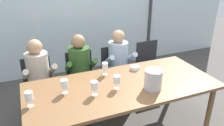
% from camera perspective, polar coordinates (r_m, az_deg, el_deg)
% --- Properties ---
extents(ground, '(14.00, 14.00, 0.00)m').
position_cam_1_polar(ground, '(4.00, -3.58, -8.52)').
color(ground, '#4C4742').
extents(window_glass_panel, '(7.60, 0.03, 2.60)m').
position_cam_1_polar(window_glass_panel, '(4.64, -9.11, 13.20)').
color(window_glass_panel, silver).
rests_on(window_glass_panel, ground).
extents(window_mullion_right, '(0.06, 0.06, 2.60)m').
position_cam_1_polar(window_mullion_right, '(5.28, 9.84, 14.44)').
color(window_mullion_right, '#38383D').
rests_on(window_mullion_right, ground).
extents(hillside_vineyard, '(13.60, 2.40, 1.60)m').
position_cam_1_polar(hillside_vineyard, '(8.66, -15.57, 14.21)').
color(hillside_vineyard, '#477A38').
rests_on(hillside_vineyard, ground).
extents(dining_table, '(2.40, 1.05, 0.77)m').
position_cam_1_polar(dining_table, '(2.84, 2.70, -6.68)').
color(dining_table, brown).
rests_on(dining_table, ground).
extents(chair_near_curtain, '(0.44, 0.44, 0.89)m').
position_cam_1_polar(chair_near_curtain, '(3.52, -18.35, -4.85)').
color(chair_near_curtain, '#232328').
rests_on(chair_near_curtain, ground).
extents(chair_left_of_center, '(0.46, 0.46, 0.89)m').
position_cam_1_polar(chair_left_of_center, '(3.59, -8.02, -3.14)').
color(chair_left_of_center, '#232328').
rests_on(chair_left_of_center, ground).
extents(chair_center, '(0.44, 0.44, 0.89)m').
position_cam_1_polar(chair_center, '(3.78, 0.83, -1.46)').
color(chair_center, '#232328').
rests_on(chair_center, ground).
extents(chair_right_of_center, '(0.45, 0.45, 0.89)m').
position_cam_1_polar(chair_right_of_center, '(4.08, 9.50, 0.16)').
color(chair_right_of_center, '#232328').
rests_on(chair_right_of_center, ground).
extents(person_beige_jumper, '(0.49, 0.63, 1.21)m').
position_cam_1_polar(person_beige_jumper, '(3.34, -18.11, -3.07)').
color(person_beige_jumper, '#B7AD9E').
rests_on(person_beige_jumper, ground).
extents(person_olive_shirt, '(0.48, 0.62, 1.21)m').
position_cam_1_polar(person_olive_shirt, '(3.41, -8.01, -1.43)').
color(person_olive_shirt, '#2D5123').
rests_on(person_olive_shirt, ground).
extents(person_pale_blue_shirt, '(0.48, 0.62, 1.21)m').
position_cam_1_polar(person_pale_blue_shirt, '(3.60, 1.99, 0.24)').
color(person_pale_blue_shirt, '#9EB2D1').
rests_on(person_pale_blue_shirt, ground).
extents(ice_bucket_primary, '(0.22, 0.22, 0.25)m').
position_cam_1_polar(ice_bucket_primary, '(2.69, 10.54, -4.13)').
color(ice_bucket_primary, '#B7B7BC').
rests_on(ice_bucket_primary, dining_table).
extents(tasting_bowl, '(0.13, 0.13, 0.05)m').
position_cam_1_polar(tasting_bowl, '(3.19, 5.87, -1.25)').
color(tasting_bowl, silver).
rests_on(tasting_bowl, dining_table).
extents(wine_glass_by_left_taster, '(0.08, 0.08, 0.17)m').
position_cam_1_polar(wine_glass_by_left_taster, '(2.62, -12.15, -5.35)').
color(wine_glass_by_left_taster, silver).
rests_on(wine_glass_by_left_taster, dining_table).
extents(wine_glass_near_bucket, '(0.08, 0.08, 0.17)m').
position_cam_1_polar(wine_glass_near_bucket, '(2.50, -20.56, -8.10)').
color(wine_glass_near_bucket, silver).
rests_on(wine_glass_near_bucket, dining_table).
extents(wine_glass_center_pour, '(0.08, 0.08, 0.17)m').
position_cam_1_polar(wine_glass_center_pour, '(2.99, -1.80, -0.96)').
color(wine_glass_center_pour, silver).
rests_on(wine_glass_center_pour, dining_table).
extents(wine_glass_by_right_taster, '(0.08, 0.08, 0.17)m').
position_cam_1_polar(wine_glass_by_right_taster, '(2.54, -4.55, -5.89)').
color(wine_glass_by_right_taster, silver).
rests_on(wine_glass_by_right_taster, dining_table).
extents(wine_glass_spare_empty, '(0.08, 0.08, 0.17)m').
position_cam_1_polar(wine_glass_spare_empty, '(2.66, 1.21, -4.38)').
color(wine_glass_spare_empty, silver).
rests_on(wine_glass_spare_empty, dining_table).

